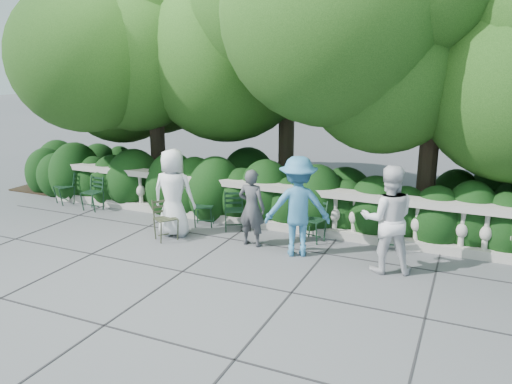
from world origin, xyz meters
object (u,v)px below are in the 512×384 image
at_px(chair_c, 203,228).
at_px(chair_weathered, 170,242).
at_px(chair_d, 234,232).
at_px(person_casual_man, 388,219).
at_px(chair_b, 89,212).
at_px(person_businessman, 173,193).
at_px(chair_a, 60,205).
at_px(person_older_blue, 298,206).
at_px(person_woman_grey, 252,208).
at_px(chair_f, 388,253).
at_px(chair_e, 309,243).

distance_m(chair_c, chair_weathered, 1.06).
bearing_deg(chair_d, person_casual_man, -41.05).
relative_size(chair_b, chair_weathered, 1.00).
bearing_deg(chair_c, person_casual_man, -30.43).
height_order(chair_d, person_casual_man, person_casual_man).
distance_m(chair_c, person_businessman, 1.16).
bearing_deg(chair_a, person_older_blue, 16.83).
height_order(person_woman_grey, person_older_blue, person_older_blue).
relative_size(person_businessman, person_older_blue, 0.97).
height_order(chair_d, person_older_blue, person_older_blue).
height_order(person_businessman, person_casual_man, person_casual_man).
height_order(chair_b, person_businessman, person_businessman).
relative_size(chair_d, person_older_blue, 0.45).
xyz_separation_m(chair_c, person_woman_grey, (1.41, -0.53, 0.76)).
bearing_deg(chair_weathered, person_businessman, 50.77).
distance_m(chair_f, person_older_blue, 1.97).
distance_m(chair_a, person_older_blue, 6.74).
distance_m(chair_b, chair_weathered, 3.11).
bearing_deg(person_older_blue, chair_f, -177.76).
relative_size(chair_d, person_casual_man, 0.45).
bearing_deg(person_casual_man, chair_f, -102.22).
xyz_separation_m(chair_weathered, person_casual_man, (4.21, 0.31, 0.93)).
bearing_deg(chair_a, person_casual_man, 17.42).
xyz_separation_m(chair_a, chair_d, (5.00, -0.09, 0.00)).
height_order(chair_weathered, person_older_blue, person_older_blue).
bearing_deg(chair_a, chair_e, 22.60).
bearing_deg(chair_d, person_older_blue, -49.82).
relative_size(chair_e, chair_weathered, 1.00).
height_order(chair_a, person_older_blue, person_older_blue).
distance_m(chair_b, person_casual_man, 7.26).
bearing_deg(chair_weathered, person_casual_man, -52.21).
distance_m(person_woman_grey, person_older_blue, 1.00).
relative_size(chair_c, person_woman_grey, 0.55).
bearing_deg(chair_b, person_woman_grey, -4.97).
relative_size(person_woman_grey, person_casual_man, 0.82).
height_order(chair_e, person_casual_man, person_casual_man).
relative_size(chair_weathered, person_woman_grey, 0.55).
height_order(chair_c, chair_d, same).
height_order(chair_d, chair_e, same).
relative_size(chair_c, chair_e, 1.00).
distance_m(chair_weathered, person_older_blue, 2.76).
xyz_separation_m(chair_b, chair_e, (5.54, 0.10, 0.00)).
distance_m(chair_c, person_casual_man, 4.20).
bearing_deg(chair_weathered, chair_c, 23.45).
distance_m(chair_weathered, person_woman_grey, 1.84).
xyz_separation_m(chair_e, person_older_blue, (-0.02, -0.67, 0.93)).
bearing_deg(chair_e, person_woman_grey, -137.21).
distance_m(chair_b, chair_d, 3.89).
xyz_separation_m(chair_a, chair_e, (6.65, -0.07, 0.00)).
height_order(chair_a, person_businessman, person_businessman).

